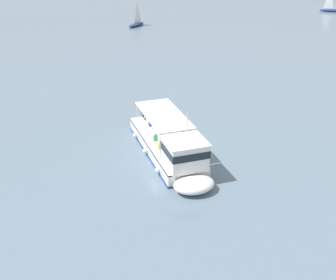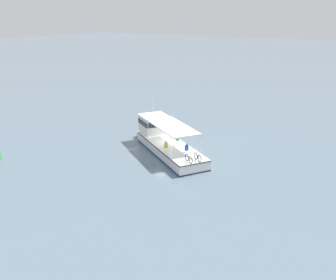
{
  "view_description": "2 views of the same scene",
  "coord_description": "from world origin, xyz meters",
  "views": [
    {
      "loc": [
        19.35,
        -23.14,
        16.2
      ],
      "look_at": [
        -0.23,
        0.22,
        1.4
      ],
      "focal_mm": 45.6,
      "sensor_mm": 36.0,
      "label": 1
    },
    {
      "loc": [
        -19.69,
        28.98,
        13.61
      ],
      "look_at": [
        -0.23,
        0.22,
        1.4
      ],
      "focal_mm": 37.95,
      "sensor_mm": 36.0,
      "label": 2
    }
  ],
  "objects": [
    {
      "name": "sailboat_outer_anchorage",
      "position": [
        -16.98,
        78.27,
        0.54
      ],
      "size": [
        4.94,
        3.29,
        5.4
      ],
      "color": "navy",
      "rests_on": "ground"
    },
    {
      "name": "ferry_main",
      "position": [
        0.64,
        -0.31,
        1.02
      ],
      "size": [
        12.46,
        9.25,
        5.32
      ],
      "color": "white",
      "rests_on": "ground"
    },
    {
      "name": "ground_plane",
      "position": [
        0.0,
        0.0,
        0.0
      ],
      "size": [
        400.0,
        400.0,
        0.0
      ],
      "primitive_type": "plane",
      "color": "slate"
    },
    {
      "name": "sailboat_off_stern",
      "position": [
        -39.24,
        37.28,
        0.54
      ],
      "size": [
        2.28,
        4.98,
        5.4
      ],
      "color": "navy",
      "rests_on": "ground"
    }
  ]
}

